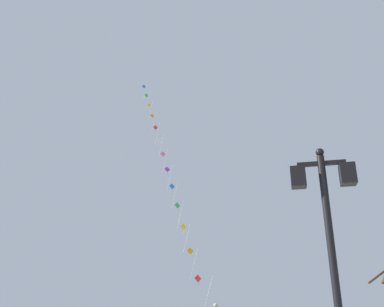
# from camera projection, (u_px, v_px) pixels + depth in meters

# --- Properties ---
(twin_lantern_lamp_post) EXTENTS (1.18, 0.28, 4.40)m
(twin_lantern_lamp_post) POSITION_uv_depth(u_px,v_px,m) (328.00, 217.00, 7.42)
(twin_lantern_lamp_post) COLOR black
(twin_lantern_lamp_post) RESTS_ON ground_plane
(kite_train) EXTENTS (9.84, 13.89, 24.11)m
(kite_train) POSITION_uv_depth(u_px,v_px,m) (165.00, 162.00, 33.03)
(kite_train) COLOR brown
(kite_train) RESTS_ON ground_plane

